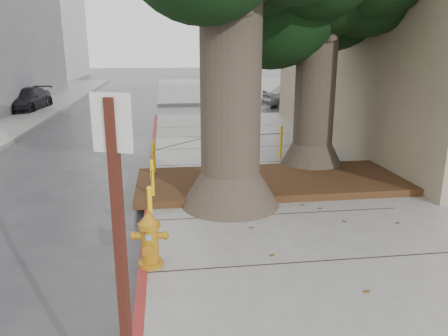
{
  "coord_description": "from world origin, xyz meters",
  "views": [
    {
      "loc": [
        -1.6,
        -5.83,
        3.33
      ],
      "look_at": [
        -0.51,
        2.12,
        1.1
      ],
      "focal_mm": 35.0,
      "sensor_mm": 36.0,
      "label": 1
    }
  ],
  "objects_px": {
    "fire_hydrant": "(150,239)",
    "car_red": "(312,96)",
    "signpost": "(122,266)",
    "car_dark": "(26,100)",
    "car_silver": "(296,95)"
  },
  "relations": [
    {
      "from": "signpost",
      "to": "car_red",
      "type": "relative_size",
      "value": 0.81
    },
    {
      "from": "fire_hydrant",
      "to": "car_silver",
      "type": "relative_size",
      "value": 0.23
    },
    {
      "from": "fire_hydrant",
      "to": "car_red",
      "type": "relative_size",
      "value": 0.25
    },
    {
      "from": "signpost",
      "to": "car_silver",
      "type": "xyz_separation_m",
      "value": [
        7.93,
        21.74,
        -1.13
      ]
    },
    {
      "from": "fire_hydrant",
      "to": "signpost",
      "type": "height_order",
      "value": "signpost"
    },
    {
      "from": "car_silver",
      "to": "car_red",
      "type": "height_order",
      "value": "car_silver"
    },
    {
      "from": "signpost",
      "to": "car_silver",
      "type": "distance_m",
      "value": 23.17
    },
    {
      "from": "signpost",
      "to": "car_silver",
      "type": "relative_size",
      "value": 0.75
    },
    {
      "from": "fire_hydrant",
      "to": "car_red",
      "type": "bearing_deg",
      "value": 69.73
    },
    {
      "from": "car_red",
      "to": "signpost",
      "type": "bearing_deg",
      "value": 151.33
    },
    {
      "from": "car_silver",
      "to": "car_dark",
      "type": "relative_size",
      "value": 0.9
    },
    {
      "from": "fire_hydrant",
      "to": "car_dark",
      "type": "relative_size",
      "value": 0.21
    },
    {
      "from": "car_silver",
      "to": "fire_hydrant",
      "type": "bearing_deg",
      "value": 149.41
    },
    {
      "from": "car_dark",
      "to": "car_silver",
      "type": "bearing_deg",
      "value": 6.25
    },
    {
      "from": "signpost",
      "to": "car_dark",
      "type": "xyz_separation_m",
      "value": [
        -6.95,
        21.62,
        -1.16
      ]
    }
  ]
}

